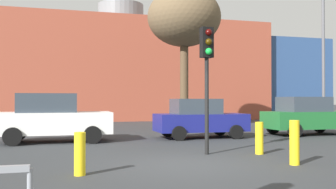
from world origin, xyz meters
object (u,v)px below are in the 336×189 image
parked_car_2 (199,118)px  bollard_yellow_2 (294,143)px  parked_car_1 (52,118)px  street_lamp (323,51)px  parked_car_3 (307,116)px  bare_tree_0 (184,18)px  traffic_light_island (207,61)px  bollard_yellow_1 (259,138)px  bollard_yellow_0 (80,154)px

parked_car_2 → bollard_yellow_2: size_ratio=3.46×
parked_car_1 → street_lamp: (14.16, 2.60, 3.36)m
parked_car_3 → parked_car_1: bearing=180.0°
parked_car_3 → bare_tree_0: bearing=126.7°
parked_car_1 → traffic_light_island: bearing=-46.2°
parked_car_3 → bare_tree_0: 8.79m
bollard_yellow_1 → bollard_yellow_2: (-0.10, -1.92, 0.08)m
parked_car_2 → bollard_yellow_1: parked_car_2 is taller
bollard_yellow_1 → street_lamp: (8.16, 7.63, 3.80)m
parked_car_2 → traffic_light_island: traffic_light_island is taller
parked_car_2 → street_lamp: (8.19, 2.60, 3.46)m
traffic_light_island → bollard_yellow_0: 4.93m
bollard_yellow_2 → street_lamp: 13.17m
parked_car_3 → bollard_yellow_0: bearing=-146.9°
street_lamp → bare_tree_0: bearing=157.3°
bollard_yellow_1 → street_lamp: 11.80m
parked_car_1 → bollard_yellow_0: bearing=-84.1°
traffic_light_island → bollard_yellow_2: bearing=27.3°
traffic_light_island → bare_tree_0: (2.62, 10.23, 3.51)m
parked_car_2 → parked_car_1: bearing=180.0°
parked_car_2 → bollard_yellow_0: bearing=-127.4°
parked_car_1 → bare_tree_0: 10.48m
bollard_yellow_2 → parked_car_2: bearing=89.4°
traffic_light_island → bollard_yellow_0: (-3.76, -2.20, -2.31)m
parked_car_3 → street_lamp: size_ratio=0.54×
parked_car_1 → bare_tree_0: bearing=38.0°
bollard_yellow_0 → bare_tree_0: bearing=62.8°
bollard_yellow_2 → street_lamp: (8.26, 9.55, 3.73)m
traffic_light_island → bare_tree_0: bearing=160.9°
bollard_yellow_1 → street_lamp: bearing=43.1°
parked_car_1 → traffic_light_island: 6.73m
parked_car_2 → bollard_yellow_1: size_ratio=4.01×
bollard_yellow_2 → street_lamp: size_ratio=0.15×
street_lamp → bollard_yellow_0: bearing=-144.8°
parked_car_2 → street_lamp: street_lamp is taller
parked_car_1 → parked_car_3: size_ratio=1.06×
bollard_yellow_2 → traffic_light_island: bearing=122.0°
parked_car_3 → bare_tree_0: size_ratio=0.50×
parked_car_3 → bollard_yellow_2: size_ratio=3.65×
parked_car_2 → street_lamp: bearing=17.6°
parked_car_2 → bare_tree_0: size_ratio=0.48×
traffic_light_island → bollard_yellow_2: size_ratio=3.41×
street_lamp → traffic_light_island: bearing=-143.1°
bollard_yellow_2 → parked_car_1: bearing=130.3°
parked_car_2 → traffic_light_island: (-1.49, -4.67, 1.95)m
parked_car_1 → bollard_yellow_0: parked_car_1 is taller
parked_car_2 → bare_tree_0: bearing=78.5°
parked_car_2 → bollard_yellow_2: (-0.07, -6.95, -0.27)m
bollard_yellow_1 → bare_tree_0: bearing=84.0°
parked_car_3 → bare_tree_0: bare_tree_0 is taller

